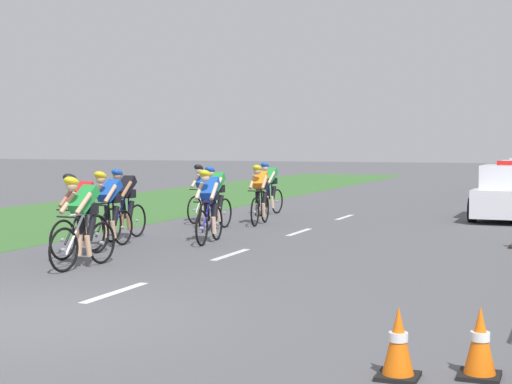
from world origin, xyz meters
TOP-DOWN VIEW (x-y plane):
  - ground_plane at (0.00, 0.00)m, footprint 160.00×160.00m
  - grass_verge at (-7.62, 14.00)m, footprint 7.00×60.00m
  - lane_markings_centre at (0.00, 5.76)m, footprint 0.14×17.60m
  - cyclist_lead at (-1.65, 3.40)m, footprint 0.44×1.72m
  - cyclist_second at (-2.44, 4.49)m, footprint 0.43×1.72m
  - cyclist_third at (-2.59, 5.68)m, footprint 0.42×1.72m
  - cyclist_fourth at (-1.09, 7.14)m, footprint 0.46×1.72m
  - cyclist_fifth at (-3.04, 7.02)m, footprint 0.42×1.72m
  - cyclist_sixth at (-2.03, 9.49)m, footprint 0.43×1.72m
  - cyclist_seventh at (-1.48, 11.02)m, footprint 0.45×1.72m
  - cyclist_eighth at (-3.05, 11.00)m, footprint 0.44×1.72m
  - cyclist_ninth at (-2.24, 13.67)m, footprint 0.45×1.72m
  - traffic_cone_mid at (5.09, -0.47)m, footprint 0.36×0.36m
  - traffic_cone_far at (4.43, -0.76)m, footprint 0.36×0.36m

SIDE VIEW (x-z plane):
  - ground_plane at x=0.00m, z-range 0.00..0.00m
  - lane_markings_centre at x=0.00m, z-range 0.00..0.01m
  - grass_verge at x=-7.62m, z-range 0.00..0.01m
  - traffic_cone_mid at x=5.09m, z-range -0.01..0.63m
  - traffic_cone_far at x=4.43m, z-range -0.01..0.63m
  - cyclist_lead at x=-1.65m, z-range 0.00..1.57m
  - cyclist_second at x=-2.44m, z-range 0.00..1.57m
  - cyclist_third at x=-2.59m, z-range 0.00..1.57m
  - cyclist_fourth at x=-1.09m, z-range 0.00..1.57m
  - cyclist_fifth at x=-3.04m, z-range 0.00..1.57m
  - cyclist_sixth at x=-2.03m, z-range 0.00..1.57m
  - cyclist_seventh at x=-1.48m, z-range 0.00..1.57m
  - cyclist_eighth at x=-3.05m, z-range 0.00..1.57m
  - cyclist_ninth at x=-2.24m, z-range 0.00..1.57m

